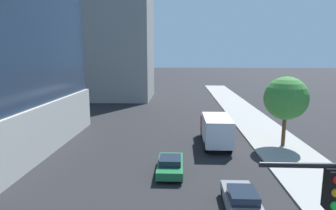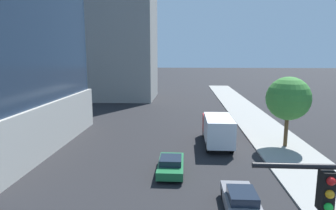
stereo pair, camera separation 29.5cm
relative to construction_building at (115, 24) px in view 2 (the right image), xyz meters
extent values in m
cube|color=gray|center=(23.47, -35.66, -14.80)|extent=(5.49, 120.00, 0.15)
cube|color=gray|center=(-0.02, 0.03, -1.36)|extent=(15.53, 13.27, 27.03)
cube|color=red|center=(4.64, -3.95, 2.47)|extent=(0.90, 0.90, 34.70)
cube|color=black|center=(17.57, -52.03, -9.37)|extent=(0.32, 0.36, 1.05)
sphere|color=red|center=(17.57, -52.22, -9.03)|extent=(0.22, 0.22, 0.22)
sphere|color=orange|center=(17.57, -52.22, -9.37)|extent=(0.22, 0.22, 0.22)
sphere|color=green|center=(17.57, -52.22, -9.71)|extent=(0.22, 0.22, 0.22)
cylinder|color=brown|center=(23.74, -31.39, -13.18)|extent=(0.36, 0.36, 3.11)
sphere|color=#387F33|center=(23.74, -31.39, -10.08)|extent=(4.11, 4.11, 4.11)
cube|color=slate|center=(17.24, -43.52, -14.27)|extent=(1.80, 4.23, 0.67)
cube|color=#19212D|center=(17.24, -43.86, -13.69)|extent=(1.51, 1.90, 0.49)
cylinder|color=black|center=(16.45, -42.08, -14.56)|extent=(0.22, 0.64, 0.64)
cylinder|color=black|center=(18.04, -42.08, -14.56)|extent=(0.22, 0.64, 0.64)
cube|color=#1E6638|center=(13.01, -38.18, -14.31)|extent=(1.89, 4.35, 0.59)
cube|color=#19212D|center=(13.01, -38.44, -13.79)|extent=(1.59, 1.83, 0.46)
cylinder|color=black|center=(12.18, -36.71, -14.55)|extent=(0.22, 0.65, 0.65)
cylinder|color=black|center=(13.84, -36.71, -14.55)|extent=(0.22, 0.65, 0.65)
cylinder|color=black|center=(12.18, -39.66, -14.55)|extent=(0.22, 0.65, 0.65)
cylinder|color=black|center=(13.84, -39.66, -14.55)|extent=(0.22, 0.65, 0.65)
cube|color=#B21E1E|center=(17.24, -28.22, -13.34)|extent=(2.50, 2.07, 1.87)
cube|color=silver|center=(17.24, -31.99, -13.06)|extent=(2.50, 5.17, 2.42)
cylinder|color=black|center=(16.15, -28.22, -14.37)|extent=(0.30, 1.01, 1.01)
cylinder|color=black|center=(18.34, -28.22, -14.37)|extent=(0.30, 1.01, 1.01)
cylinder|color=black|center=(16.15, -33.28, -14.37)|extent=(0.30, 1.01, 1.01)
cylinder|color=black|center=(18.34, -33.28, -14.37)|extent=(0.30, 1.01, 1.01)
camera|label=1|loc=(13.74, -59.03, -6.02)|focal=31.04mm
camera|label=2|loc=(14.03, -59.02, -6.02)|focal=31.04mm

